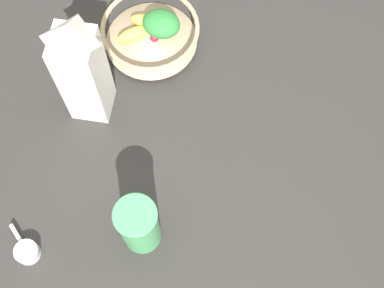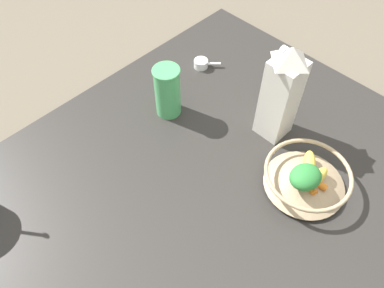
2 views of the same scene
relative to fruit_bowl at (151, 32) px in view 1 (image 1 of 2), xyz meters
name	(u,v)px [view 1 (image 1 of 2)]	position (x,y,z in m)	size (l,w,h in m)	color
ground_plane	(228,85)	(0.17, -0.05, -0.09)	(6.00, 6.00, 0.00)	#665B4C
countertop	(228,80)	(0.17, -0.05, -0.06)	(1.19, 1.19, 0.05)	#2D2B28
fruit_bowl	(151,32)	(0.00, 0.00, 0.00)	(0.20, 0.20, 0.09)	tan
milk_carton	(82,70)	(-0.09, -0.16, 0.10)	(0.08, 0.08, 0.28)	silver
drinking_cup	(139,225)	(0.06, -0.41, 0.04)	(0.07, 0.07, 0.15)	#4CB266
measuring_scoop	(27,251)	(-0.14, -0.48, -0.03)	(0.07, 0.07, 0.03)	white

